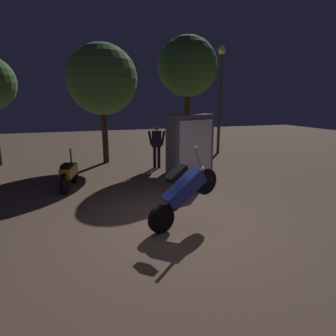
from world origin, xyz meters
The scene contains 8 objects.
ground_plane centered at (0.00, 0.00, 0.00)m, with size 40.00×40.00×0.00m, color brown.
motorcycle_blue_foreground centered at (0.09, -0.10, 0.74)m, with size 1.63×0.54×1.63m.
motorcycle_orange_parked_left centered at (-2.11, 3.45, 0.44)m, with size 0.53×1.63×1.11m.
person_rider_beside centered at (1.08, 5.11, 0.99)m, with size 0.66×0.34×1.66m.
streetlamp_near centered at (4.83, 7.16, 3.13)m, with size 0.36×0.36×4.92m.
tree_center_bg centered at (-0.64, 6.74, 3.31)m, with size 2.76×2.76×4.70m.
tree_right_bg centered at (2.72, 6.10, 3.83)m, with size 2.41×2.41×5.06m.
kiosk_billboard centered at (1.61, 3.13, 1.05)m, with size 1.68×1.00×2.10m.
Camera 1 is at (-1.99, -5.16, 2.51)m, focal length 30.53 mm.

